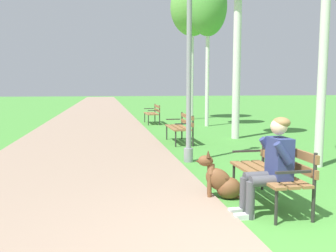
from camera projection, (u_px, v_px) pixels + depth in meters
The scene contains 9 objects.
paved_path at pixel (97, 108), 26.40m from camera, with size 4.16×60.00×0.04m, color gray.
park_bench_near at pixel (273, 168), 4.82m from camera, with size 0.55×1.50×0.85m.
park_bench_mid at pixel (181, 125), 10.20m from camera, with size 0.55×1.50×0.85m.
park_bench_far at pixel (153, 112), 15.58m from camera, with size 0.55×1.50×0.85m.
person_seated_on_near_bench at pixel (271, 162), 4.42m from camera, with size 0.74×0.49×1.25m.
dog_brown at pixel (222, 181), 5.10m from camera, with size 0.82×0.38×0.71m.
lamp_post_near at pixel (189, 52), 7.40m from camera, with size 0.24×0.24×4.55m.
birch_tree_fourth at pixel (208, 8), 14.08m from camera, with size 1.52×1.48×6.03m.
birch_tree_fifth at pixel (192, 8), 17.12m from camera, with size 2.15×2.18×6.90m.
Camera 1 is at (-1.80, -2.91, 1.62)m, focal length 37.54 mm.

